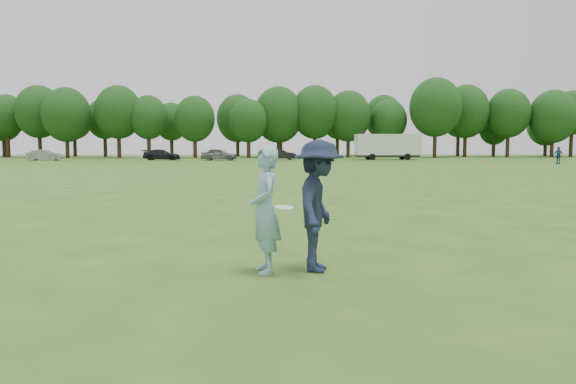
# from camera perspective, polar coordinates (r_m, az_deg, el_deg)

# --- Properties ---
(ground) EXTENTS (200.00, 200.00, 0.00)m
(ground) POSITION_cam_1_polar(r_m,az_deg,el_deg) (8.99, 1.45, -7.21)
(ground) COLOR #275818
(ground) RESTS_ON ground
(thrower) EXTENTS (0.56, 0.74, 1.85)m
(thrower) POSITION_cam_1_polar(r_m,az_deg,el_deg) (8.18, -2.33, -1.84)
(thrower) COLOR #7FAEC5
(thrower) RESTS_ON ground
(defender) EXTENTS (1.02, 1.40, 1.95)m
(defender) POSITION_cam_1_polar(r_m,az_deg,el_deg) (8.29, 3.12, -1.41)
(defender) COLOR #1A233A
(defender) RESTS_ON ground
(player_far_b) EXTENTS (0.83, 1.08, 1.70)m
(player_far_b) POSITION_cam_1_polar(r_m,az_deg,el_deg) (60.81, 25.76, 3.38)
(player_far_b) COLOR navy
(player_far_b) RESTS_ON ground
(car_b) EXTENTS (4.00, 1.55, 1.30)m
(car_b) POSITION_cam_1_polar(r_m,az_deg,el_deg) (72.62, -23.50, 3.45)
(car_b) COLOR gray
(car_b) RESTS_ON ground
(car_d) EXTENTS (4.66, 2.26, 1.31)m
(car_d) POSITION_cam_1_polar(r_m,az_deg,el_deg) (70.57, -12.70, 3.71)
(car_d) COLOR black
(car_d) RESTS_ON ground
(car_e) EXTENTS (4.42, 2.25, 1.44)m
(car_e) POSITION_cam_1_polar(r_m,az_deg,el_deg) (67.72, -7.01, 3.81)
(car_e) COLOR slate
(car_e) RESTS_ON ground
(car_f) EXTENTS (4.12, 1.45, 1.35)m
(car_f) POSITION_cam_1_polar(r_m,az_deg,el_deg) (69.88, -0.80, 3.84)
(car_f) COLOR black
(car_f) RESTS_ON ground
(field_cone) EXTENTS (0.28, 0.28, 0.30)m
(field_cone) POSITION_cam_1_polar(r_m,az_deg,el_deg) (62.36, 19.03, 2.97)
(field_cone) COLOR #FF550D
(field_cone) RESTS_ON ground
(disc_in_play) EXTENTS (0.29, 0.28, 0.07)m
(disc_in_play) POSITION_cam_1_polar(r_m,az_deg,el_deg) (7.88, -0.41, -1.61)
(disc_in_play) COLOR white
(disc_in_play) RESTS_ON ground
(cargo_trailer) EXTENTS (9.00, 2.75, 3.20)m
(cargo_trailer) POSITION_cam_1_polar(r_m,az_deg,el_deg) (71.56, 10.09, 4.66)
(cargo_trailer) COLOR white
(cargo_trailer) RESTS_ON ground
(treeline) EXTENTS (130.35, 18.39, 11.74)m
(treeline) POSITION_cam_1_polar(r_m,az_deg,el_deg) (85.84, -1.04, 7.75)
(treeline) COLOR #332114
(treeline) RESTS_ON ground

